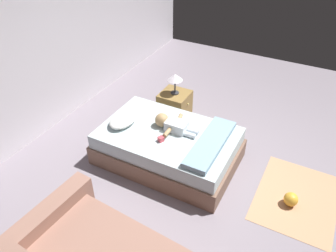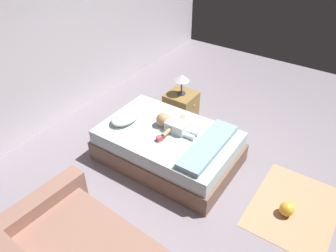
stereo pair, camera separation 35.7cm
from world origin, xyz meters
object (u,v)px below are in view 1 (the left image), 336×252
Objects in this scene: pillow at (123,119)px; lamp at (175,78)px; nightstand at (175,106)px; toy_block at (161,139)px; baby at (172,124)px; toy_ball at (291,199)px; toothbrush at (170,117)px; bed at (168,146)px.

pillow is 1.43× the size of lamp.
nightstand is 1.26m from toy_block.
pillow is 1.11m from lamp.
pillow is at bearing 80.64° from toy_block.
baby is 7.10× the size of toy_block.
toy_block reaches higher than toy_ball.
lamp is at bearing 24.26° from baby.
nightstand is at bearing 21.83° from toothbrush.
nightstand is 0.51m from lamp.
baby reaches higher than nightstand.
toothbrush is at bearing -158.17° from lamp.
baby is at bearing 85.82° from toy_ball.
lamp reaches higher than toy_ball.
toy_ball is at bearing -94.18° from baby.
baby is 0.97m from lamp.
nightstand is (0.86, 0.39, -0.32)m from baby.
baby is (0.19, -0.65, 0.01)m from pillow.
toothbrush is at bearing 14.41° from toy_block.
nightstand reaches higher than toy_ball.
bed is 5.49× the size of lamp.
lamp is at bearing 64.68° from toy_ball.
baby is 0.31m from toy_block.
toothbrush is at bearing 79.36° from toy_ball.
pillow reaches higher than nightstand.
bed is 13.90× the size of toothbrush.
toothbrush is 0.40× the size of lamp.
pillow is at bearing 99.24° from bed.
bed reaches higher than toy_ball.
toy_block is (-0.52, -0.13, 0.02)m from toothbrush.
baby is 4.59× the size of toothbrush.
nightstand is 1.41× the size of lamp.
toothbrush is (0.22, 0.13, -0.07)m from baby.
nightstand is (0.95, 0.38, 0.00)m from bed.
toothbrush is 0.74m from lamp.
baby is at bearing -149.15° from toothbrush.
baby reaches higher than bed.
toy_block is (-0.30, -0.00, -0.04)m from baby.
pillow is at bearing 166.10° from nightstand.
pillow is 0.79× the size of baby.
toy_block is (-1.17, -0.39, 0.28)m from nightstand.
lamp is at bearing 18.59° from toy_block.
toy_ball is at bearing -88.27° from pillow.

